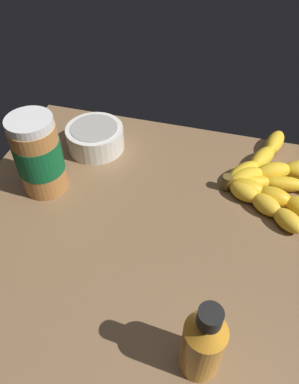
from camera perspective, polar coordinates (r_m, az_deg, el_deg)
name	(u,v)px	position (r cm, az deg, el deg)	size (l,w,h in cm)	color
ground_plane	(161,236)	(66.08, 1.91, -7.01)	(76.53, 64.27, 3.35)	brown
banana_bunch	(271,180)	(74.83, 18.70, 1.74)	(22.91, 29.93, 3.68)	gold
peanut_butter_jar	(39,155)	(70.08, -17.20, 5.58)	(8.77, 8.77, 15.97)	#B27238
honey_bottle	(203,343)	(48.08, 8.50, -22.59)	(5.33, 5.33, 14.69)	orange
small_bowl	(95,137)	(80.67, -8.60, 8.57)	(12.45, 12.45, 5.37)	silver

